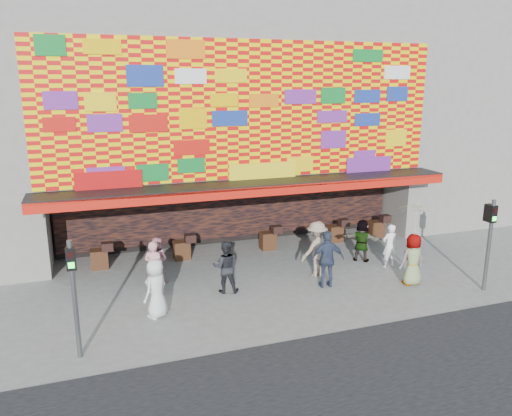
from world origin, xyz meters
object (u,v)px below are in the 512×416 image
at_px(ped_c, 226,267).
at_px(ped_i, 157,260).
at_px(ped_a, 156,288).
at_px(ped_h, 390,246).
at_px(ped_d, 317,249).
at_px(parasol, 416,220).
at_px(signal_right, 490,235).
at_px(ped_f, 362,240).
at_px(ped_b, 154,267).
at_px(ped_g, 413,260).
at_px(signal_left, 73,286).
at_px(ped_e, 327,259).

distance_m(ped_c, ped_i, 2.48).
relative_size(ped_a, ped_h, 1.08).
bearing_deg(ped_d, parasol, 130.49).
height_order(ped_a, ped_i, ped_a).
relative_size(signal_right, ped_f, 1.87).
relative_size(ped_b, ped_i, 1.11).
bearing_deg(ped_g, ped_f, -82.48).
xyz_separation_m(ped_c, ped_g, (6.00, -1.43, 0.02)).
relative_size(ped_d, ped_h, 1.21).
height_order(ped_b, parasol, parasol).
bearing_deg(parasol, ped_a, 177.29).
relative_size(signal_left, ped_e, 1.58).
distance_m(ped_g, ped_h, 1.66).
distance_m(signal_left, ped_g, 10.56).
xyz_separation_m(ped_h, parasol, (-0.21, -1.64, 1.42)).
relative_size(signal_right, ped_b, 1.73).
distance_m(ped_d, ped_f, 2.39).
distance_m(ped_d, parasol, 3.42).
bearing_deg(ped_d, ped_f, -177.04).
relative_size(signal_left, signal_right, 1.00).
distance_m(signal_left, ped_i, 4.97).
bearing_deg(signal_left, ped_d, 20.48).
bearing_deg(ped_e, ped_g, 173.86).
xyz_separation_m(ped_b, ped_c, (2.16, -0.65, -0.02)).
xyz_separation_m(ped_c, ped_i, (-1.94, 1.55, -0.07)).
bearing_deg(ped_a, signal_right, 128.07).
bearing_deg(parasol, ped_i, 159.42).
bearing_deg(ped_f, ped_i, 36.46).
bearing_deg(ped_e, parasol, 173.86).
xyz_separation_m(ped_f, parasol, (0.41, -2.53, 1.42)).
distance_m(signal_right, ped_e, 5.16).
height_order(ped_b, ped_c, ped_b).
xyz_separation_m(ped_b, ped_g, (8.16, -2.08, 0.00)).
height_order(signal_right, ped_f, signal_right).
distance_m(signal_left, ped_e, 7.98).
xyz_separation_m(ped_f, ped_g, (0.41, -2.53, 0.07)).
bearing_deg(ped_e, ped_f, -133.74).
xyz_separation_m(ped_g, ped_h, (0.21, 1.64, -0.07)).
xyz_separation_m(ped_b, ped_e, (5.41, -1.33, 0.08)).
bearing_deg(parasol, ped_d, 146.74).
distance_m(signal_right, ped_h, 3.47).
xyz_separation_m(ped_c, ped_f, (5.59, 1.10, -0.05)).
bearing_deg(ped_h, ped_g, 79.96).
height_order(ped_h, parasol, parasol).
bearing_deg(ped_b, ped_g, -160.57).
bearing_deg(signal_right, ped_c, 161.91).
relative_size(signal_right, parasol, 1.50).
relative_size(ped_a, ped_f, 1.08).
height_order(ped_d, ped_i, ped_d).
xyz_separation_m(ped_g, parasol, (0.00, 0.00, 1.35)).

